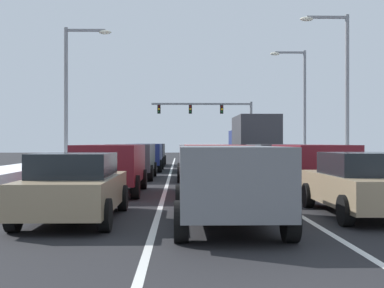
{
  "coord_description": "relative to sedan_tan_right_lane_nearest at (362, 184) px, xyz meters",
  "views": [
    {
      "loc": [
        -1.19,
        -4.43,
        1.74
      ],
      "look_at": [
        -0.18,
        36.47,
        1.64
      ],
      "focal_mm": 48.02,
      "sensor_mm": 36.0,
      "label": 1
    }
  ],
  "objects": [
    {
      "name": "suv_white_center_lane_third",
      "position": [
        -3.37,
        11.99,
        0.25
      ],
      "size": [
        2.16,
        4.9,
        1.67
      ],
      "color": "silver",
      "rests_on": "ground"
    },
    {
      "name": "traffic_light_gantry",
      "position": [
        -0.39,
        43.39,
        3.97
      ],
      "size": [
        10.94,
        0.47,
        6.2
      ],
      "color": "slate",
      "rests_on": "ground"
    },
    {
      "name": "snow_bank_left_shoulder",
      "position": [
        -10.16,
        17.86,
        -0.33
      ],
      "size": [
        1.88,
        56.18,
        0.87
      ],
      "primitive_type": "cube",
      "color": "white",
      "rests_on": "ground"
    },
    {
      "name": "box_truck_right_lane_fourth",
      "position": [
        0.25,
        19.74,
        1.14
      ],
      "size": [
        2.53,
        7.2,
        3.36
      ],
      "color": "navy",
      "rests_on": "ground"
    },
    {
      "name": "sedan_silver_center_lane_fifth",
      "position": [
        -3.06,
        24.8,
        0.0
      ],
      "size": [
        2.0,
        4.5,
        1.51
      ],
      "color": "#B7BABF",
      "rests_on": "ground"
    },
    {
      "name": "lane_stripe_between_right_lane_and_center_lane",
      "position": [
        -1.46,
        17.86,
        -0.76
      ],
      "size": [
        0.14,
        56.18,
        0.01
      ],
      "primitive_type": "cube",
      "color": "silver",
      "rests_on": "ground"
    },
    {
      "name": "street_lamp_right_far",
      "position": [
        4.54,
        25.52,
        4.33
      ],
      "size": [
        2.66,
        0.36,
        8.55
      ],
      "color": "gray",
      "rests_on": "ground"
    },
    {
      "name": "lane_stripe_between_center_lane_and_left_lane",
      "position": [
        -4.86,
        17.86,
        -0.76
      ],
      "size": [
        0.14,
        56.18,
        0.01
      ],
      "primitive_type": "cube",
      "color": "silver",
      "rests_on": "ground"
    },
    {
      "name": "sedan_tan_left_lane_nearest",
      "position": [
        -6.69,
        -0.55,
        0.0
      ],
      "size": [
        2.0,
        4.5,
        1.51
      ],
      "color": "#937F60",
      "rests_on": "ground"
    },
    {
      "name": "sedan_tan_right_lane_nearest",
      "position": [
        0.0,
        0.0,
        0.0
      ],
      "size": [
        2.0,
        4.5,
        1.51
      ],
      "color": "#937F60",
      "rests_on": "ground"
    },
    {
      "name": "street_lamp_left_mid",
      "position": [
        -10.38,
        16.93,
        4.16
      ],
      "size": [
        2.66,
        0.36,
        8.23
      ],
      "color": "gray",
      "rests_on": "ground"
    },
    {
      "name": "suv_gray_center_lane_nearest",
      "position": [
        -3.36,
        -1.49,
        0.25
      ],
      "size": [
        2.16,
        4.9,
        1.67
      ],
      "color": "slate",
      "rests_on": "ground"
    },
    {
      "name": "suv_red_center_lane_second",
      "position": [
        -3.19,
        4.64,
        0.25
      ],
      "size": [
        2.16,
        4.9,
        1.67
      ],
      "color": "maroon",
      "rests_on": "ground"
    },
    {
      "name": "sedan_green_center_lane_fourth",
      "position": [
        -3.31,
        18.47,
        0.0
      ],
      "size": [
        2.0,
        4.5,
        1.51
      ],
      "color": "#1E5633",
      "rests_on": "ground"
    },
    {
      "name": "street_lamp_right_mid",
      "position": [
        4.34,
        15.31,
        4.38
      ],
      "size": [
        2.66,
        0.36,
        8.65
      ],
      "color": "gray",
      "rests_on": "ground"
    },
    {
      "name": "suv_charcoal_right_lane_third",
      "position": [
        0.1,
        12.06,
        0.25
      ],
      "size": [
        2.16,
        4.9,
        1.67
      ],
      "color": "#38383D",
      "rests_on": "ground"
    },
    {
      "name": "snow_bank_right_shoulder",
      "position": [
        3.84,
        17.86,
        -0.44
      ],
      "size": [
        2.12,
        56.18,
        0.65
      ],
      "primitive_type": "cube",
      "color": "white",
      "rests_on": "ground"
    },
    {
      "name": "suv_black_left_lane_fifth",
      "position": [
        -6.51,
        27.11,
        0.25
      ],
      "size": [
        2.16,
        4.9,
        1.67
      ],
      "color": "black",
      "rests_on": "ground"
    },
    {
      "name": "sedan_black_right_lane_fifth",
      "position": [
        0.38,
        26.97,
        0.0
      ],
      "size": [
        2.0,
        4.5,
        1.51
      ],
      "color": "black",
      "rests_on": "ground"
    },
    {
      "name": "suv_maroon_right_lane_second",
      "position": [
        0.31,
        5.8,
        0.25
      ],
      "size": [
        2.16,
        4.9,
        1.67
      ],
      "color": "maroon",
      "rests_on": "ground"
    },
    {
      "name": "suv_navy_left_lane_fourth",
      "position": [
        -6.46,
        19.75,
        0.25
      ],
      "size": [
        2.16,
        4.9,
        1.67
      ],
      "color": "navy",
      "rests_on": "ground"
    },
    {
      "name": "suv_charcoal_left_lane_third",
      "position": [
        -6.62,
        12.75,
        0.25
      ],
      "size": [
        2.16,
        4.9,
        1.67
      ],
      "color": "#38383D",
      "rests_on": "ground"
    },
    {
      "name": "ground_plane",
      "position": [
        -3.16,
        12.76,
        -0.76
      ],
      "size": [
        132.78,
        132.78,
        0.0
      ],
      "primitive_type": "plane",
      "color": "black"
    },
    {
      "name": "suv_maroon_left_lane_second",
      "position": [
        -6.67,
        5.48,
        0.25
      ],
      "size": [
        2.16,
        4.9,
        1.67
      ],
      "color": "maroon",
      "rests_on": "ground"
    }
  ]
}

